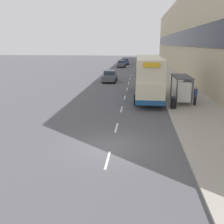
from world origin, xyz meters
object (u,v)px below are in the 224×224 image
at_px(double_decker_bus_near, 148,76).
at_px(pedestrian_1, 184,86).
at_px(litter_bin, 174,103).
at_px(car_3, 141,68).
at_px(car_0, 110,76).
at_px(bus_shelter, 184,84).
at_px(car_1, 121,64).
at_px(car_2, 125,61).
at_px(pedestrian_at_shelter, 195,96).

bearing_deg(double_decker_bus_near, pedestrian_1, 30.23).
bearing_deg(litter_bin, car_3, 95.22).
distance_m(car_0, litter_bin, 17.76).
relative_size(bus_shelter, car_1, 1.03).
height_order(car_1, car_2, car_1).
relative_size(double_decker_bus_near, car_0, 2.51).
distance_m(car_2, pedestrian_at_shelter, 48.32).
distance_m(bus_shelter, car_3, 26.62).
distance_m(double_decker_bus_near, litter_bin, 5.69).
relative_size(bus_shelter, double_decker_bus_near, 0.37).
relative_size(double_decker_bus_near, car_3, 2.65).
distance_m(double_decker_bus_near, pedestrian_at_shelter, 5.65).
bearing_deg(car_2, car_3, 102.06).
height_order(bus_shelter, pedestrian_1, bus_shelter).
bearing_deg(car_1, car_0, 89.86).
height_order(bus_shelter, double_decker_bus_near, double_decker_bus_near).
height_order(car_0, car_3, car_3).
height_order(bus_shelter, car_0, bus_shelter).
bearing_deg(pedestrian_1, bus_shelter, -100.72).
xyz_separation_m(pedestrian_at_shelter, pedestrian_1, (0.02, 6.01, -0.07)).
bearing_deg(car_3, litter_bin, -84.78).
relative_size(car_0, car_3, 1.06).
xyz_separation_m(car_2, pedestrian_at_shelter, (9.04, -47.46, 0.19)).
distance_m(pedestrian_1, litter_bin, 7.80).
xyz_separation_m(double_decker_bus_near, car_2, (-4.84, 43.90, -1.45)).
xyz_separation_m(car_2, litter_bin, (6.91, -48.94, -0.16)).
distance_m(bus_shelter, car_0, 16.05).
bearing_deg(car_2, double_decker_bus_near, 96.29).
relative_size(car_1, pedestrian_at_shelter, 2.38).
bearing_deg(pedestrian_at_shelter, litter_bin, -145.09).
height_order(car_0, car_2, car_0).
height_order(car_0, pedestrian_at_shelter, pedestrian_at_shelter).
relative_size(car_0, litter_bin, 4.36).
xyz_separation_m(car_1, pedestrian_1, (9.56, -32.83, 0.10)).
bearing_deg(car_2, litter_bin, 98.04).
bearing_deg(double_decker_bus_near, car_0, 116.06).
bearing_deg(car_1, car_2, -93.39).
height_order(double_decker_bus_near, car_2, double_decker_bus_near).
distance_m(car_0, pedestrian_at_shelter, 17.50).
distance_m(car_1, car_2, 8.63).
height_order(car_2, pedestrian_1, pedestrian_1).
bearing_deg(car_1, litter_bin, 100.43).
bearing_deg(pedestrian_at_shelter, pedestrian_1, 89.85).
bearing_deg(car_2, bus_shelter, 99.97).
xyz_separation_m(car_3, pedestrian_1, (4.78, -21.49, 0.07)).
distance_m(bus_shelter, pedestrian_at_shelter, 1.71).
bearing_deg(litter_bin, double_decker_bus_near, 112.37).
distance_m(double_decker_bus_near, pedestrian_1, 5.06).
bearing_deg(double_decker_bus_near, car_2, 96.29).
bearing_deg(car_3, pedestrian_at_shelter, -80.16).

